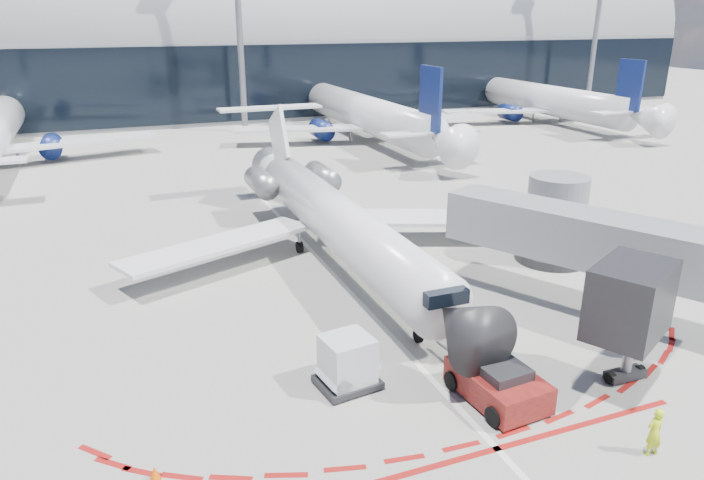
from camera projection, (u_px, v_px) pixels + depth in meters
name	position (u px, v px, depth m)	size (l,w,h in m)	color
ground	(360.00, 302.00, 29.85)	(260.00, 260.00, 0.00)	gray
apron_centerline	(345.00, 286.00, 31.60)	(0.25, 40.00, 0.01)	silver
apron_stop_bar	(497.00, 449.00, 19.78)	(14.00, 0.25, 0.01)	maroon
terminal_building	(177.00, 50.00, 83.86)	(150.00, 24.15, 24.00)	gray
jet_bridge	(576.00, 238.00, 29.56)	(10.03, 15.20, 4.90)	gray
light_mast_centre	(239.00, 19.00, 69.38)	(0.70, 0.70, 25.00)	gray
light_mast_east	(598.00, 18.00, 86.59)	(0.70, 0.70, 25.00)	gray
regional_jet	(332.00, 216.00, 34.68)	(23.55, 29.04, 7.27)	silver
pushback_tug	(498.00, 383.00, 22.14)	(2.64, 5.68, 1.46)	#560C11
ramp_worker	(654.00, 432.00, 19.26)	(0.61, 0.40, 1.66)	#D5F019
uld_container	(347.00, 363.00, 22.79)	(2.36, 2.09, 2.00)	black
safety_cone_left	(155.00, 473.00, 18.38)	(0.35, 0.35, 0.48)	#EB5704
bg_airliner_2	(366.00, 88.00, 67.28)	(34.05, 36.06, 11.02)	silver
bg_airliner_3	(546.00, 78.00, 79.62)	(32.86, 34.80, 10.63)	silver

